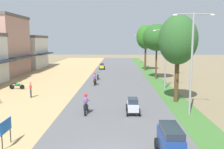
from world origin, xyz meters
TOP-DOWN VIEW (x-y plane):
  - shophouse_mid at (-19.98, 30.25)m, footprint 8.25×9.89m
  - shophouse_far at (-19.98, 40.82)m, footprint 9.09×8.79m
  - parked_motorbike_third at (-11.95, 17.69)m, footprint 1.80×0.54m
  - street_signboard at (-6.01, 2.18)m, footprint 0.06×1.30m
  - pedestrian_on_shoulder at (-8.80, 13.57)m, footprint 0.39×0.43m
  - median_tree_nearest at (5.66, 12.30)m, footprint 3.57×3.57m
  - median_tree_second at (5.86, 26.05)m, footprint 4.16×4.16m
  - median_tree_third at (5.40, 36.68)m, footprint 3.60×3.60m
  - streetlamp_near at (5.80, 8.36)m, footprint 3.16×0.20m
  - streetlamp_mid at (5.80, 18.58)m, footprint 3.16×0.20m
  - streetlamp_far at (5.80, 41.06)m, footprint 3.16×0.20m
  - streetlamp_farthest at (5.80, 53.19)m, footprint 3.16×0.20m
  - utility_pole_near at (9.38, 28.46)m, footprint 1.80×0.20m
  - car_van_blue at (2.70, 0.93)m, footprint 1.19×2.41m
  - car_hatchback_silver at (1.31, 8.35)m, footprint 1.04×2.00m
  - car_hatchback_yellow at (-3.15, 37.84)m, footprint 1.04×2.00m
  - motorbike_foreground_rider at (-2.42, 8.18)m, footprint 0.54×1.80m
  - motorbike_ahead_second at (-2.90, 20.63)m, footprint 0.54×1.80m
  - motorbike_ahead_third at (-2.90, 25.11)m, footprint 0.54×1.80m

SIDE VIEW (x-z plane):
  - parked_motorbike_third at x=-11.95m, z-range 0.08..1.02m
  - motorbike_ahead_third at x=-2.90m, z-range 0.10..1.04m
  - car_hatchback_silver at x=1.31m, z-range 0.13..1.36m
  - car_hatchback_yellow at x=-3.15m, z-range 0.13..1.36m
  - motorbike_foreground_rider at x=-2.42m, z-range 0.03..1.69m
  - motorbike_ahead_second at x=-2.90m, z-range 0.03..1.69m
  - pedestrian_on_shoulder at x=-8.80m, z-range 0.15..1.77m
  - car_van_blue at x=2.70m, z-range 0.19..1.86m
  - street_signboard at x=-6.01m, z-range 0.36..1.86m
  - shophouse_far at x=-19.98m, z-range 0.01..6.91m
  - streetlamp_mid at x=5.80m, z-range 0.64..7.81m
  - streetlamp_far at x=5.80m, z-range 0.65..7.94m
  - streetlamp_farthest at x=5.80m, z-range 0.65..8.01m
  - streetlamp_near at x=5.80m, z-range 0.66..8.56m
  - utility_pole_near at x=9.38m, z-range 0.19..9.12m
  - shophouse_mid at x=-19.98m, z-range 0.00..10.10m
  - median_tree_nearest at x=5.66m, z-range 1.80..9.96m
  - median_tree_second at x=5.86m, z-range 2.16..10.39m
  - median_tree_third at x=5.40m, z-range 2.10..10.87m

